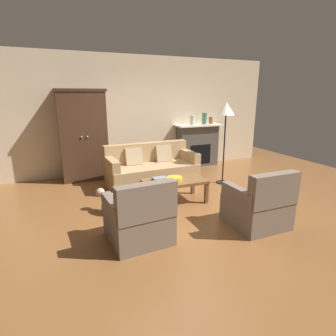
# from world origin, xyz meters

# --- Properties ---
(ground_plane) EXTENTS (9.60, 9.60, 0.00)m
(ground_plane) POSITION_xyz_m (0.00, 0.00, 0.00)
(ground_plane) COLOR brown
(back_wall) EXTENTS (7.20, 0.10, 2.80)m
(back_wall) POSITION_xyz_m (0.00, 2.55, 1.40)
(back_wall) COLOR beige
(back_wall) RESTS_ON ground
(fireplace) EXTENTS (1.26, 0.48, 1.12)m
(fireplace) POSITION_xyz_m (1.55, 2.30, 0.57)
(fireplace) COLOR #4C4947
(fireplace) RESTS_ON ground
(armoire) EXTENTS (1.06, 0.57, 2.01)m
(armoire) POSITION_xyz_m (-1.40, 2.22, 1.01)
(armoire) COLOR #472D1E
(armoire) RESTS_ON ground
(couch) EXTENTS (1.95, 0.93, 0.86)m
(couch) POSITION_xyz_m (-0.12, 1.29, 0.32)
(couch) COLOR tan
(couch) RESTS_ON ground
(coffee_table) EXTENTS (1.10, 0.60, 0.42)m
(coffee_table) POSITION_xyz_m (-0.10, 0.14, 0.37)
(coffee_table) COLOR brown
(coffee_table) RESTS_ON ground
(fruit_bowl) EXTENTS (0.28, 0.28, 0.05)m
(fruit_bowl) POSITION_xyz_m (-0.09, 0.14, 0.45)
(fruit_bowl) COLOR gold
(fruit_bowl) RESTS_ON coffee_table
(book_stack) EXTENTS (0.26, 0.19, 0.06)m
(book_stack) POSITION_xyz_m (-0.37, 0.19, 0.45)
(book_stack) COLOR #427A4C
(book_stack) RESTS_ON coffee_table
(mantel_vase_cream) EXTENTS (0.13, 0.13, 0.24)m
(mantel_vase_cream) POSITION_xyz_m (1.37, 2.28, 1.24)
(mantel_vase_cream) COLOR beige
(mantel_vase_cream) RESTS_ON fireplace
(mantel_vase_jade) EXTENTS (0.14, 0.14, 0.30)m
(mantel_vase_jade) POSITION_xyz_m (1.73, 2.28, 1.27)
(mantel_vase_jade) COLOR slate
(mantel_vase_jade) RESTS_ON fireplace
(mantel_vase_terracotta) EXTENTS (0.11, 0.11, 0.19)m
(mantel_vase_terracotta) POSITION_xyz_m (1.93, 2.28, 1.21)
(mantel_vase_terracotta) COLOR #A86042
(mantel_vase_terracotta) RESTS_ON fireplace
(armchair_near_left) EXTENTS (0.83, 0.82, 0.88)m
(armchair_near_left) POSITION_xyz_m (-1.07, -0.91, 0.32)
(armchair_near_left) COLOR #756656
(armchair_near_left) RESTS_ON ground
(armchair_near_right) EXTENTS (0.78, 0.77, 0.88)m
(armchair_near_right) POSITION_xyz_m (0.67, -1.17, 0.32)
(armchair_near_right) COLOR #756656
(armchair_near_right) RESTS_ON ground
(floor_lamp) EXTENTS (0.36, 0.36, 1.74)m
(floor_lamp) POSITION_xyz_m (1.33, 0.73, 1.50)
(floor_lamp) COLOR black
(floor_lamp) RESTS_ON ground
(dog) EXTENTS (0.38, 0.51, 0.39)m
(dog) POSITION_xyz_m (-1.27, 0.13, 0.25)
(dog) COLOR tan
(dog) RESTS_ON ground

